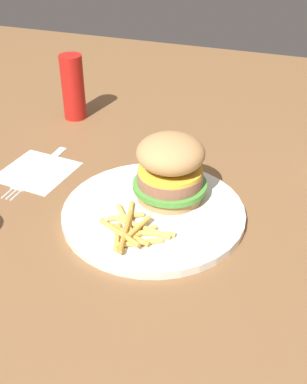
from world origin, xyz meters
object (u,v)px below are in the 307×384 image
Objects in this scene: fries_pile at (132,229)px; plate at (153,213)px; ketchup_bottle at (73,87)px; napkin at (37,171)px; sandwich at (170,168)px; fork at (36,170)px.

plate is at bearing 80.13° from fries_pile.
napkin is at bearing -80.67° from ketchup_bottle.
plate is 0.37m from ketchup_bottle.
ketchup_bottle reaches higher than sandwich.
fork is (-0.23, 0.01, -0.06)m from sandwich.
napkin is at bearing 152.24° from fries_pile.
ketchup_bottle reaches higher than plate.
sandwich is (0.01, 0.04, 0.05)m from plate.
plate is at bearing -106.03° from sandwich.
napkin is 0.63× the size of fork.
ketchup_bottle reaches higher than napkin.
sandwich is 0.24m from fork.
fork is at bearing 166.95° from plate.
ketchup_bottle reaches higher than fries_pile.
sandwich is 0.99× the size of napkin.
plate is 0.06m from fries_pile.
napkin is 0.22m from ketchup_bottle.
plate is 0.07m from sandwich.
plate is 0.23m from fork.
plate is 1.51× the size of fork.
plate is 0.23m from napkin.
fries_pile is 0.90× the size of ketchup_bottle.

